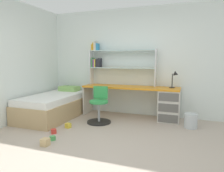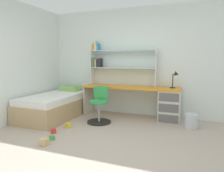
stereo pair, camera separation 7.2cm
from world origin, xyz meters
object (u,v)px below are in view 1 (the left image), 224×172
object	(u,v)px
swivel_chair	(99,109)
toy_block_red_3	(54,131)
bed_platform	(55,106)
bookshelf_hutch	(113,60)
toy_block_green_2	(53,138)
desk	(156,101)
waste_bin	(191,121)
desk_lamp	(175,77)
toy_block_yellow_0	(68,126)
toy_block_natural_1	(45,142)

from	to	relation	value
swivel_chair	toy_block_red_3	size ratio (longest dim) A/B	9.15
swivel_chair	bed_platform	size ratio (longest dim) A/B	0.42
bookshelf_hutch	toy_block_green_2	bearing A→B (deg)	-99.78
bookshelf_hutch	desk	bearing A→B (deg)	-8.27
swivel_chair	waste_bin	size ratio (longest dim) A/B	2.68
desk_lamp	waste_bin	size ratio (longest dim) A/B	1.32
bed_platform	toy_block_yellow_0	size ratio (longest dim) A/B	19.34
waste_bin	toy_block_red_3	size ratio (longest dim) A/B	3.41
bookshelf_hutch	toy_block_red_3	bearing A→B (deg)	-106.99
desk	swivel_chair	distance (m)	1.31
bookshelf_hutch	waste_bin	xyz separation A→B (m)	(1.85, -0.54, -1.21)
toy_block_natural_1	toy_block_green_2	world-z (taller)	toy_block_natural_1
desk	toy_block_green_2	xyz separation A→B (m)	(-1.46, -1.88, -0.39)
waste_bin	bookshelf_hutch	bearing A→B (deg)	163.87
desk	toy_block_green_2	distance (m)	2.41
toy_block_yellow_0	desk	bearing A→B (deg)	37.99
toy_block_green_2	toy_block_natural_1	bearing A→B (deg)	-83.83
swivel_chair	toy_block_green_2	bearing A→B (deg)	-105.06
desk	swivel_chair	bearing A→B (deg)	-149.79
bed_platform	toy_block_green_2	distance (m)	1.52
swivel_chair	bed_platform	distance (m)	1.17
desk_lamp	toy_block_natural_1	distance (m)	2.97
desk	bookshelf_hutch	size ratio (longest dim) A/B	1.37
bed_platform	desk	bearing A→B (deg)	15.30
desk	waste_bin	world-z (taller)	desk
bed_platform	toy_block_yellow_0	bearing A→B (deg)	-38.94
desk	desk_lamp	size ratio (longest dim) A/B	5.94
toy_block_yellow_0	bookshelf_hutch	bearing A→B (deg)	71.64
waste_bin	toy_block_green_2	bearing A→B (deg)	-145.74
bed_platform	toy_block_natural_1	size ratio (longest dim) A/B	15.80
toy_block_natural_1	toy_block_red_3	world-z (taller)	toy_block_natural_1
desk	toy_block_yellow_0	xyz separation A→B (m)	(-1.57, -1.22, -0.38)
bed_platform	toy_block_red_3	distance (m)	1.19
toy_block_green_2	toy_block_red_3	xyz separation A→B (m)	(-0.19, 0.28, 0.01)
bookshelf_hutch	toy_block_natural_1	world-z (taller)	bookshelf_hutch
desk_lamp	toy_block_yellow_0	distance (m)	2.51
bed_platform	toy_block_red_3	bearing A→B (deg)	-55.73
desk_lamp	toy_block_red_3	xyz separation A→B (m)	(-2.03, -1.64, -0.95)
desk	waste_bin	size ratio (longest dim) A/B	7.82
waste_bin	toy_block_yellow_0	bearing A→B (deg)	-159.85
desk_lamp	swivel_chair	distance (m)	1.81
desk	waste_bin	distance (m)	0.88
desk	desk_lamp	world-z (taller)	desk_lamp
swivel_chair	toy_block_yellow_0	distance (m)	0.76
bookshelf_hutch	swivel_chair	size ratio (longest dim) A/B	2.13
toy_block_green_2	toy_block_red_3	world-z (taller)	toy_block_red_3
toy_block_red_3	swivel_chair	bearing A→B (deg)	61.29
waste_bin	toy_block_yellow_0	world-z (taller)	waste_bin
waste_bin	toy_block_red_3	distance (m)	2.69
toy_block_yellow_0	toy_block_red_3	distance (m)	0.38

